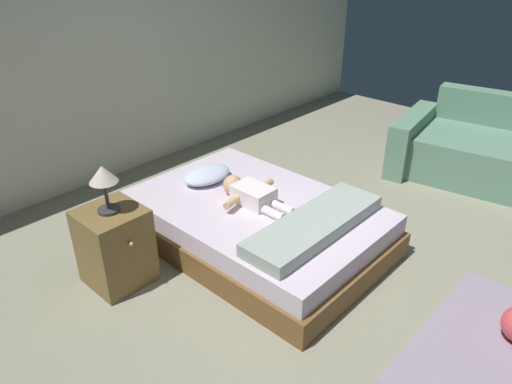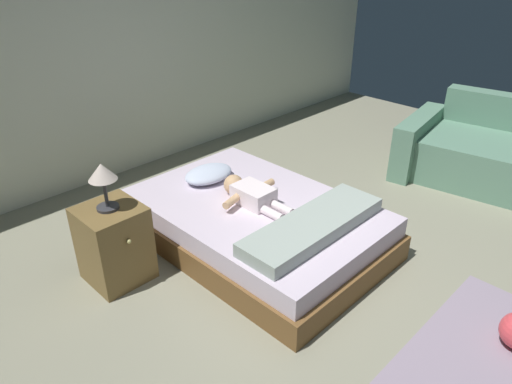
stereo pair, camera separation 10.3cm
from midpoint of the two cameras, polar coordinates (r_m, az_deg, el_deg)
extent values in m
plane|color=gray|center=(3.25, 14.44, -13.57)|extent=(8.00, 8.00, 0.00)
cube|color=silver|center=(4.72, -17.27, 16.56)|extent=(8.00, 0.12, 2.51)
cube|color=brown|center=(3.70, 0.80, -4.81)|extent=(1.29, 1.93, 0.20)
cube|color=silver|center=(3.61, 0.82, -2.48)|extent=(1.24, 1.86, 0.15)
ellipsoid|color=silver|center=(3.91, -5.03, 2.20)|extent=(0.43, 0.30, 0.11)
cube|color=white|center=(3.54, 0.50, -0.37)|extent=(0.21, 0.30, 0.14)
sphere|color=tan|center=(3.68, -1.93, 0.91)|extent=(0.16, 0.16, 0.16)
cylinder|color=tan|center=(3.46, -2.12, -1.14)|extent=(0.17, 0.09, 0.06)
cylinder|color=tan|center=(3.69, 1.96, 0.83)|extent=(0.17, 0.07, 0.06)
cylinder|color=white|center=(3.39, 2.79, -2.61)|extent=(0.06, 0.20, 0.06)
cylinder|color=white|center=(3.46, 3.98, -1.96)|extent=(0.06, 0.20, 0.06)
cube|color=#3885E7|center=(3.79, 2.60, 0.54)|extent=(0.09, 0.12, 0.01)
cube|color=white|center=(3.84, 2.36, 1.16)|extent=(0.02, 0.03, 0.01)
cube|color=slate|center=(5.06, 28.71, 2.53)|extent=(1.04, 1.66, 0.43)
cube|color=slate|center=(5.17, 19.49, 5.79)|extent=(1.03, 0.36, 0.56)
cube|color=brown|center=(3.37, -15.96, -6.06)|extent=(0.40, 0.40, 0.56)
sphere|color=tan|center=(3.15, -14.23, -5.84)|extent=(0.03, 0.03, 0.03)
cylinder|color=#333338|center=(3.22, -16.63, -1.80)|extent=(0.15, 0.15, 0.02)
cylinder|color=#333338|center=(3.17, -16.89, -0.12)|extent=(0.02, 0.02, 0.20)
cone|color=beige|center=(3.11, -17.29, 2.36)|extent=(0.18, 0.18, 0.11)
cube|color=#9BA89E|center=(3.24, 7.85, -4.06)|extent=(1.16, 0.36, 0.10)
camera|label=1|loc=(0.05, -89.16, 0.45)|focal=33.02mm
camera|label=2|loc=(0.05, 90.84, -0.45)|focal=33.02mm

